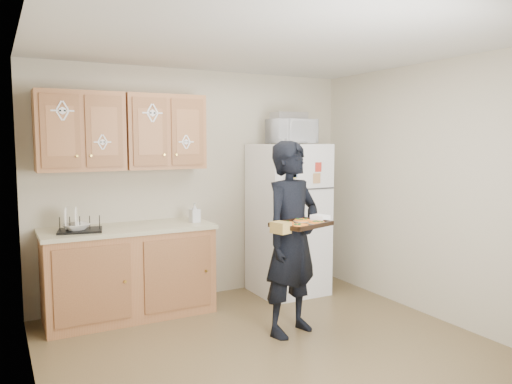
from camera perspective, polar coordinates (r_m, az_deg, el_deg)
floor at (r=4.28m, az=2.74°, el=-18.11°), size 3.60×3.60×0.00m
ceiling at (r=3.98m, az=2.92°, el=16.91°), size 3.60×3.60×0.00m
wall_back at (r=5.55m, az=-6.71°, el=0.82°), size 3.60×0.04×2.50m
wall_front at (r=2.58m, az=23.81°, el=-5.61°), size 3.60×0.04×2.50m
wall_left at (r=3.40m, az=-24.30°, el=-2.94°), size 0.04×3.60×2.50m
wall_right at (r=5.09m, az=20.52°, el=0.01°), size 0.04×3.60×2.50m
refrigerator at (r=5.69m, az=3.67°, el=-3.09°), size 0.75×0.70×1.70m
base_cabinet at (r=5.14m, az=-14.25°, el=-9.03°), size 1.60×0.60×0.86m
countertop at (r=5.05m, az=-14.38°, el=-4.09°), size 1.64×0.64×0.04m
upper_cab_left at (r=5.03m, az=-19.49°, el=6.54°), size 0.80×0.33×0.75m
upper_cab_right at (r=5.21m, az=-10.48°, el=6.75°), size 0.80×0.33×0.75m
cereal_box at (r=6.31m, az=6.51°, el=-8.62°), size 0.20×0.07×0.32m
person at (r=4.48m, az=4.15°, el=-5.32°), size 0.73×0.59×1.74m
baking_tray at (r=4.17m, az=5.20°, el=-3.76°), size 0.53×0.46×0.04m
pizza_front_left at (r=4.04m, az=5.08°, el=-3.83°), size 0.15×0.15×0.02m
pizza_front_right at (r=4.20m, az=6.92°, el=-3.47°), size 0.15×0.15×0.02m
pizza_back_left at (r=4.13m, az=3.45°, el=-3.59°), size 0.15×0.15×0.02m
pizza_back_right at (r=4.29m, az=5.31°, el=-3.25°), size 0.15×0.15×0.02m
microwave at (r=5.58m, az=4.08°, el=6.90°), size 0.50×0.35×0.27m
foil_pan at (r=5.60m, az=3.76°, el=8.69°), size 0.37×0.27×0.08m
dish_rack at (r=4.90m, az=-19.49°, el=-3.39°), size 0.44×0.36×0.16m
bowl at (r=4.90m, az=-19.91°, el=-3.75°), size 0.29×0.29×0.06m
soap_bottle at (r=5.17m, az=-7.04°, el=-2.34°), size 0.10×0.11×0.20m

